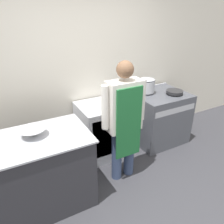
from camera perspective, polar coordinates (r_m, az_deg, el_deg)
ground_plane at (r=2.90m, az=7.58°, el=-23.92°), size 14.00×14.00×0.00m
wall_back at (r=3.45m, az=-7.38°, el=11.06°), size 8.00×0.05×2.70m
prep_counter at (r=2.76m, az=-18.81°, el=-14.82°), size 1.23×0.77×0.92m
stove at (r=3.97m, az=12.01°, el=-1.29°), size 0.89×0.78×0.91m
fridge_unit at (r=3.50m, az=-2.81°, el=-4.71°), size 0.68×0.65×0.87m
person_cook at (r=2.78m, az=3.20°, el=-1.34°), size 0.62×0.24×1.66m
mixing_bowl at (r=2.53m, az=-20.03°, el=-5.01°), size 0.30×0.30×0.09m
stock_pot at (r=3.73m, az=9.08°, el=6.97°), size 0.27×0.27×0.24m
saute_pan at (r=3.80m, az=16.03°, el=5.10°), size 0.28×0.28×0.05m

